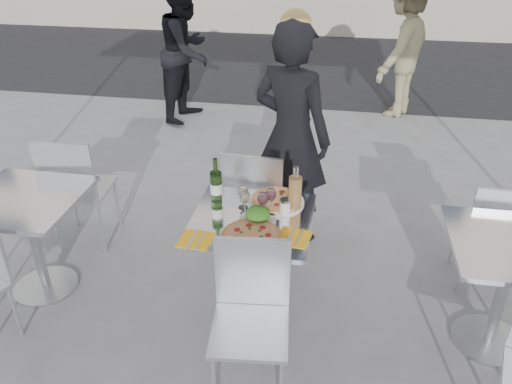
% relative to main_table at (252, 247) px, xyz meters
% --- Properties ---
extents(ground, '(80.00, 80.00, 0.00)m').
position_rel_main_table_xyz_m(ground, '(0.00, 0.00, -0.54)').
color(ground, slate).
extents(street_asphalt, '(24.00, 5.00, 0.00)m').
position_rel_main_table_xyz_m(street_asphalt, '(0.00, 6.50, -0.54)').
color(street_asphalt, black).
rests_on(street_asphalt, ground).
extents(main_table, '(0.72, 0.72, 0.75)m').
position_rel_main_table_xyz_m(main_table, '(0.00, 0.00, 0.00)').
color(main_table, '#B7BABF').
rests_on(main_table, ground).
extents(side_table_left, '(0.72, 0.72, 0.75)m').
position_rel_main_table_xyz_m(side_table_left, '(-1.50, 0.00, 0.00)').
color(side_table_left, '#B7BABF').
rests_on(side_table_left, ground).
extents(side_table_right, '(0.72, 0.72, 0.75)m').
position_rel_main_table_xyz_m(side_table_right, '(1.50, 0.00, 0.00)').
color(side_table_right, '#B7BABF').
rests_on(side_table_right, ground).
extents(chair_far, '(0.47, 0.48, 0.95)m').
position_rel_main_table_xyz_m(chair_far, '(-0.07, 0.55, 0.03)').
color(chair_far, silver).
rests_on(chair_far, ground).
extents(chair_near, '(0.44, 0.46, 0.89)m').
position_rel_main_table_xyz_m(chair_near, '(0.09, -0.51, -0.01)').
color(chair_near, silver).
rests_on(chair_near, ground).
extents(side_chair_lfar, '(0.47, 0.48, 0.95)m').
position_rel_main_table_xyz_m(side_chair_lfar, '(-1.45, 0.54, 0.02)').
color(side_chair_lfar, silver).
rests_on(side_chair_lfar, ground).
extents(side_chair_rfar, '(0.40, 0.41, 0.85)m').
position_rel_main_table_xyz_m(side_chair_rfar, '(1.55, 0.53, -0.03)').
color(side_chair_rfar, silver).
rests_on(side_chair_rfar, ground).
extents(woman_diner, '(0.75, 0.64, 1.75)m').
position_rel_main_table_xyz_m(woman_diner, '(0.12, 0.99, 0.33)').
color(woman_diner, black).
rests_on(woman_diner, ground).
extents(pedestrian_a, '(0.78, 0.93, 1.71)m').
position_rel_main_table_xyz_m(pedestrian_a, '(-1.43, 3.43, 0.32)').
color(pedestrian_a, black).
rests_on(pedestrian_a, ground).
extents(pedestrian_b, '(1.07, 1.28, 1.72)m').
position_rel_main_table_xyz_m(pedestrian_b, '(1.18, 4.02, 0.32)').
color(pedestrian_b, '#8B825A').
rests_on(pedestrian_b, ground).
extents(pizza_near, '(0.34, 0.34, 0.02)m').
position_rel_main_table_xyz_m(pizza_near, '(0.03, -0.20, 0.22)').
color(pizza_near, tan).
rests_on(pizza_near, main_table).
extents(pizza_far, '(0.35, 0.35, 0.03)m').
position_rel_main_table_xyz_m(pizza_far, '(0.12, 0.21, 0.23)').
color(pizza_far, white).
rests_on(pizza_far, main_table).
extents(salad_plate, '(0.22, 0.22, 0.09)m').
position_rel_main_table_xyz_m(salad_plate, '(0.04, -0.01, 0.25)').
color(salad_plate, white).
rests_on(salad_plate, main_table).
extents(wine_bottle, '(0.07, 0.08, 0.29)m').
position_rel_main_table_xyz_m(wine_bottle, '(-0.26, 0.17, 0.32)').
color(wine_bottle, '#2B511E').
rests_on(wine_bottle, main_table).
extents(carafe, '(0.08, 0.08, 0.29)m').
position_rel_main_table_xyz_m(carafe, '(0.24, 0.16, 0.33)').
color(carafe, tan).
rests_on(carafe, main_table).
extents(sugar_shaker, '(0.06, 0.06, 0.11)m').
position_rel_main_table_xyz_m(sugar_shaker, '(0.19, 0.08, 0.26)').
color(sugar_shaker, white).
rests_on(sugar_shaker, main_table).
extents(wineglass_white_a, '(0.07, 0.07, 0.16)m').
position_rel_main_table_xyz_m(wineglass_white_a, '(-0.05, 0.05, 0.32)').
color(wineglass_white_a, white).
rests_on(wineglass_white_a, main_table).
extents(wineglass_white_b, '(0.07, 0.07, 0.16)m').
position_rel_main_table_xyz_m(wineglass_white_b, '(-0.08, 0.12, 0.32)').
color(wineglass_white_b, white).
rests_on(wineglass_white_b, main_table).
extents(wineglass_red_a, '(0.07, 0.07, 0.16)m').
position_rel_main_table_xyz_m(wineglass_red_a, '(0.06, 0.06, 0.32)').
color(wineglass_red_a, white).
rests_on(wineglass_red_a, main_table).
extents(wineglass_red_b, '(0.07, 0.07, 0.16)m').
position_rel_main_table_xyz_m(wineglass_red_b, '(0.10, 0.11, 0.32)').
color(wineglass_red_b, white).
rests_on(wineglass_red_b, main_table).
extents(napkin_left, '(0.19, 0.20, 0.01)m').
position_rel_main_table_xyz_m(napkin_left, '(-0.27, -0.27, 0.21)').
color(napkin_left, yellow).
rests_on(napkin_left, main_table).
extents(napkin_right, '(0.21, 0.21, 0.01)m').
position_rel_main_table_xyz_m(napkin_right, '(0.27, -0.15, 0.21)').
color(napkin_right, yellow).
rests_on(napkin_right, main_table).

